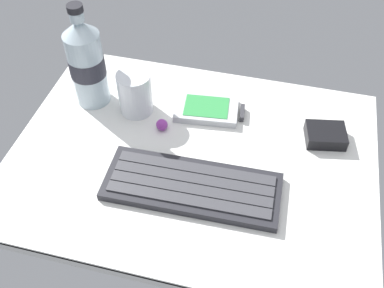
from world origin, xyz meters
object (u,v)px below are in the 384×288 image
charger_block (325,135)px  water_bottle (86,62)px  juice_cup (135,94)px  trackball_mouse (162,125)px  handheld_device (210,110)px  keyboard (192,186)px

charger_block → water_bottle: bearing=179.7°
juice_cup → water_bottle: size_ratio=0.41×
water_bottle → charger_block: 45.73cm
water_bottle → trackball_mouse: size_ratio=9.45×
water_bottle → charger_block: (45.06, -0.21, -7.81)cm
handheld_device → charger_block: charger_block is taller
handheld_device → charger_block: bearing=-5.2°
keyboard → trackball_mouse: size_ratio=13.31×
charger_block → trackball_mouse: charger_block is taller
handheld_device → water_bottle: size_ratio=0.64×
handheld_device → juice_cup: 14.51cm
handheld_device → keyboard: bearing=-86.5°
keyboard → water_bottle: bearing=145.1°
keyboard → juice_cup: bearing=133.1°
handheld_device → trackball_mouse: size_ratio=6.07×
handheld_device → juice_cup: size_ratio=1.57×
water_bottle → trackball_mouse: 18.07cm
keyboard → trackball_mouse: bearing=125.8°
water_bottle → trackball_mouse: water_bottle is taller
keyboard → charger_block: bearing=38.9°
keyboard → trackball_mouse: trackball_mouse is taller
keyboard → juice_cup: juice_cup is taller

